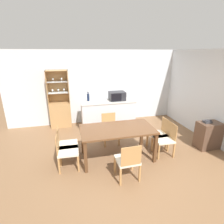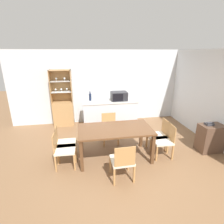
{
  "view_description": "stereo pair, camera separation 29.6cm",
  "coord_description": "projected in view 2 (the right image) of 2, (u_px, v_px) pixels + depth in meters",
  "views": [
    {
      "loc": [
        -1.23,
        -3.49,
        2.46
      ],
      "look_at": [
        -0.14,
        1.01,
        0.87
      ],
      "focal_mm": 28.0,
      "sensor_mm": 36.0,
      "label": 1
    },
    {
      "loc": [
        -0.94,
        -3.55,
        2.46
      ],
      "look_at": [
        -0.14,
        1.01,
        0.87
      ],
      "focal_mm": 28.0,
      "sensor_mm": 36.0,
      "label": 2
    }
  ],
  "objects": [
    {
      "name": "dining_chair_head_far",
      "position": [
        110.0,
        128.0,
        4.94
      ],
      "size": [
        0.45,
        0.45,
        0.83
      ],
      "rotation": [
        0.0,
        0.0,
        3.16
      ],
      "color": "beige",
      "rests_on": "ground_plane"
    },
    {
      "name": "wine_bottle",
      "position": [
        90.0,
        97.0,
        5.72
      ],
      "size": [
        0.08,
        0.08,
        0.3
      ],
      "color": "#141E38",
      "rests_on": "kitchen_counter"
    },
    {
      "name": "dining_table",
      "position": [
        115.0,
        132.0,
        4.11
      ],
      "size": [
        1.72,
        0.93,
        0.77
      ],
      "color": "brown",
      "rests_on": "ground_plane"
    },
    {
      "name": "dining_chair_side_left_near",
      "position": [
        63.0,
        149.0,
        3.87
      ],
      "size": [
        0.45,
        0.45,
        0.83
      ],
      "rotation": [
        0.0,
        0.0,
        -1.61
      ],
      "color": "beige",
      "rests_on": "ground_plane"
    },
    {
      "name": "telephone",
      "position": [
        209.0,
        124.0,
        4.38
      ],
      "size": [
        0.2,
        0.15,
        0.09
      ],
      "color": "#38383D",
      "rests_on": "side_cabinet"
    },
    {
      "name": "wall_back",
      "position": [
        108.0,
        87.0,
        6.29
      ],
      "size": [
        6.8,
        0.06,
        2.55
      ],
      "color": "silver",
      "rests_on": "ground_plane"
    },
    {
      "name": "dining_chair_side_right_near",
      "position": [
        164.0,
        140.0,
        4.26
      ],
      "size": [
        0.46,
        0.46,
        0.83
      ],
      "rotation": [
        0.0,
        0.0,
        1.52
      ],
      "color": "beige",
      "rests_on": "ground_plane"
    },
    {
      "name": "dining_chair_head_near",
      "position": [
        123.0,
        161.0,
        3.45
      ],
      "size": [
        0.45,
        0.45,
        0.83
      ],
      "rotation": [
        0.0,
        0.0,
        0.03
      ],
      "color": "beige",
      "rests_on": "ground_plane"
    },
    {
      "name": "dining_chair_side_left_far",
      "position": [
        64.0,
        143.0,
        4.13
      ],
      "size": [
        0.44,
        0.44,
        0.83
      ],
      "rotation": [
        0.0,
        0.0,
        -1.56
      ],
      "color": "beige",
      "rests_on": "ground_plane"
    },
    {
      "name": "dining_chair_side_right_far",
      "position": [
        159.0,
        135.0,
        4.52
      ],
      "size": [
        0.45,
        0.45,
        0.83
      ],
      "rotation": [
        0.0,
        0.0,
        1.59
      ],
      "color": "beige",
      "rests_on": "ground_plane"
    },
    {
      "name": "ground_plane",
      "position": [
        125.0,
        159.0,
        4.26
      ],
      "size": [
        18.0,
        18.0,
        0.0
      ],
      "primitive_type": "plane",
      "color": "brown"
    },
    {
      "name": "kitchen_counter",
      "position": [
        110.0,
        114.0,
        5.87
      ],
      "size": [
        1.78,
        0.61,
        0.95
      ],
      "color": "silver",
      "rests_on": "ground_plane"
    },
    {
      "name": "microwave",
      "position": [
        119.0,
        96.0,
        5.74
      ],
      "size": [
        0.52,
        0.39,
        0.28
      ],
      "color": "#232328",
      "rests_on": "kitchen_counter"
    },
    {
      "name": "display_cabinet",
      "position": [
        63.0,
        109.0,
        6.06
      ],
      "size": [
        0.69,
        0.38,
        1.92
      ],
      "color": "tan",
      "rests_on": "ground_plane"
    },
    {
      "name": "side_cabinet",
      "position": [
        210.0,
        138.0,
        4.51
      ],
      "size": [
        0.59,
        0.4,
        0.72
      ],
      "color": "brown",
      "rests_on": "ground_plane"
    },
    {
      "name": "wall_right",
      "position": [
        220.0,
        100.0,
        4.54
      ],
      "size": [
        0.06,
        4.6,
        2.55
      ],
      "color": "silver",
      "rests_on": "ground_plane"
    }
  ]
}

